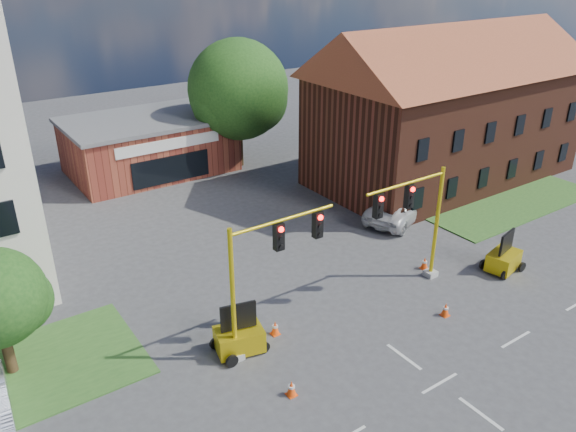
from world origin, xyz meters
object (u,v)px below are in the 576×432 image
at_px(signal_mast_west, 267,268).
at_px(trailer_east, 504,259).
at_px(trailer_west, 239,337).
at_px(signal_mast_east, 416,217).
at_px(pickup_white, 398,208).

xyz_separation_m(signal_mast_west, trailer_east, (14.06, -1.78, -3.23)).
bearing_deg(trailer_east, trailer_west, 158.66).
height_order(signal_mast_east, trailer_east, signal_mast_east).
xyz_separation_m(trailer_west, pickup_white, (15.24, 5.80, 0.09)).
xyz_separation_m(signal_mast_west, signal_mast_east, (8.71, 0.00, 0.00)).
distance_m(trailer_west, pickup_white, 16.31).
distance_m(signal_mast_east, trailer_west, 10.46).
height_order(signal_mast_west, signal_mast_east, same).
bearing_deg(signal_mast_west, signal_mast_east, 0.00).
relative_size(signal_mast_west, trailer_west, 2.70).
height_order(signal_mast_west, trailer_west, signal_mast_west).
distance_m(signal_mast_east, pickup_white, 8.70).
bearing_deg(signal_mast_west, pickup_white, 23.77).
bearing_deg(signal_mast_west, trailer_west, 163.53).
bearing_deg(trailer_east, signal_mast_west, 159.42).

